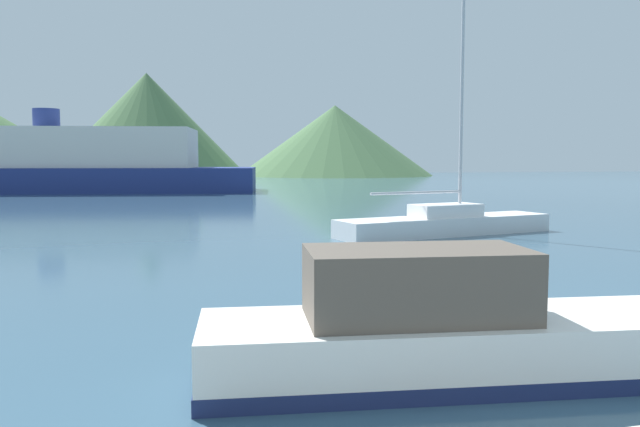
% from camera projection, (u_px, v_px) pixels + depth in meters
% --- Properties ---
extents(motorboat_near, '(7.48, 2.59, 2.04)m').
position_uv_depth(motorboat_near, '(496.00, 337.00, 7.75)').
color(motorboat_near, white).
rests_on(motorboat_near, ground_plane).
extents(sailboat_inner, '(8.62, 3.44, 10.17)m').
position_uv_depth(sailboat_inner, '(446.00, 222.00, 22.52)').
color(sailboat_inner, white).
rests_on(sailboat_inner, ground_plane).
extents(ferry_distant, '(35.42, 14.68, 6.94)m').
position_uv_depth(ferry_distant, '(48.00, 164.00, 52.26)').
color(ferry_distant, navy).
rests_on(ferry_distant, ground_plane).
extents(buoy_marker, '(0.68, 0.68, 0.78)m').
position_uv_depth(buoy_marker, '(369.00, 263.00, 14.36)').
color(buoy_marker, green).
rests_on(buoy_marker, ground_plane).
extents(hill_central, '(34.13, 34.13, 17.56)m').
position_uv_depth(hill_central, '(147.00, 124.00, 107.49)').
color(hill_central, '#476B42').
rests_on(hill_central, ground_plane).
extents(hill_east, '(33.25, 33.25, 11.96)m').
position_uv_depth(hill_east, '(335.00, 141.00, 106.68)').
color(hill_east, '#476B42').
rests_on(hill_east, ground_plane).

